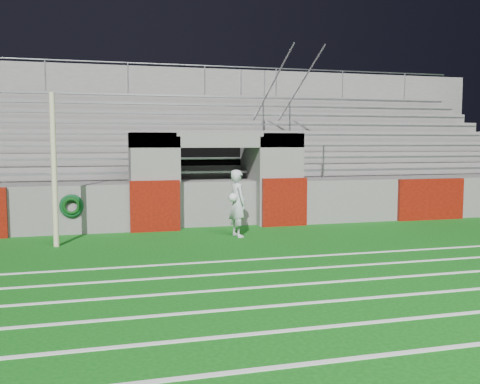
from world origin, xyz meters
name	(u,v)px	position (x,y,z in m)	size (l,w,h in m)	color
ground	(253,249)	(0.00, 0.00, 0.00)	(90.00, 90.00, 0.00)	#0E5510
field_post	(54,170)	(-4.18, 1.49, 1.72)	(0.12, 0.12, 3.44)	beige
field_markings	(362,323)	(0.00, -5.00, 0.01)	(28.00, 8.09, 0.01)	white
stadium_structure	(190,166)	(0.00, 7.97, 1.49)	(26.00, 8.48, 5.42)	slate
goalkeeper_with_ball	(237,203)	(0.09, 1.65, 0.84)	(0.52, 0.68, 1.67)	silver
hose_coil	(71,206)	(-3.89, 2.93, 0.75)	(0.59, 0.15, 0.59)	#0C3E1C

